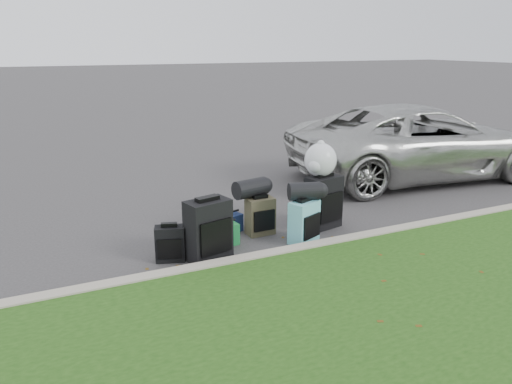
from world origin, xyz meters
name	(u,v)px	position (x,y,z in m)	size (l,w,h in m)	color
ground	(268,231)	(0.00, 0.00, 0.00)	(120.00, 120.00, 0.00)	#383535
curb	(303,251)	(0.00, -1.00, 0.07)	(120.00, 0.18, 0.15)	#9E937F
suv	(420,141)	(4.14, 1.48, 0.73)	(2.43, 5.27, 1.46)	#B7B7B2
suitcase_small_black	(170,244)	(-1.57, -0.40, 0.23)	(0.36, 0.20, 0.45)	black
suitcase_large_black_left	(208,230)	(-1.12, -0.57, 0.39)	(0.54, 0.32, 0.78)	black
suitcase_olive	(260,216)	(-0.15, -0.05, 0.27)	(0.39, 0.24, 0.53)	#363221
suitcase_teal	(304,222)	(0.25, -0.59, 0.29)	(0.41, 0.25, 0.59)	#54A4AF
suitcase_large_black_right	(323,202)	(0.81, -0.19, 0.39)	(0.52, 0.31, 0.77)	black
tote_green	(228,234)	(-0.72, -0.22, 0.15)	(0.26, 0.21, 0.29)	#1A7837
tote_navy	(233,223)	(-0.47, 0.21, 0.13)	(0.24, 0.19, 0.26)	#16244E
duffel_left	(251,188)	(-0.25, 0.06, 0.66)	(0.26, 0.26, 0.49)	black
duffel_right	(305,191)	(0.28, -0.53, 0.71)	(0.24, 0.24, 0.43)	black
trash_bag	(321,160)	(0.77, -0.13, 1.01)	(0.47, 0.47, 0.47)	white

